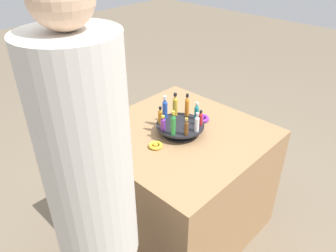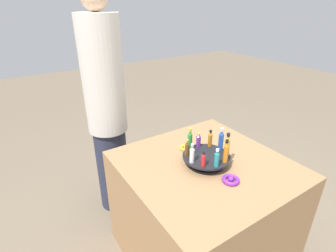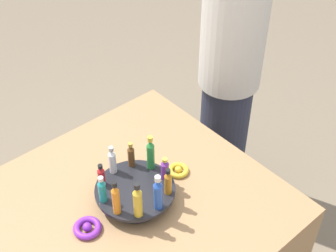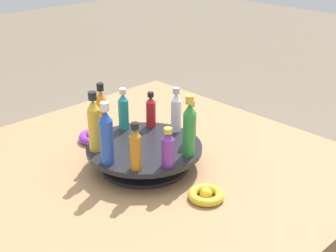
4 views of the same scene
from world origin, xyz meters
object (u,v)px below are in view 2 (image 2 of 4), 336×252
(bottle_blue, at_px, (221,140))
(bottle_brown, at_px, (187,149))
(ribbon_bow_purple, at_px, (231,179))
(bottle_gold, at_px, (227,145))
(bottle_clear, at_px, (192,154))
(bottle_amber, at_px, (210,139))
(bottle_orange, at_px, (226,152))
(display_stand, at_px, (206,159))
(bottle_purple, at_px, (198,140))
(bottle_teal, at_px, (217,158))
(bottle_green, at_px, (190,140))
(ribbon_bow_gold, at_px, (185,148))
(person_figure, at_px, (107,111))
(bottle_red, at_px, (203,160))

(bottle_blue, distance_m, bottle_brown, 0.22)
(bottle_brown, relative_size, ribbon_bow_purple, 1.12)
(bottle_gold, distance_m, bottle_brown, 0.23)
(bottle_clear, relative_size, bottle_amber, 1.06)
(bottle_brown, bearing_deg, bottle_orange, -50.18)
(bottle_amber, bearing_deg, bottle_gold, -86.18)
(display_stand, distance_m, bottle_purple, 0.13)
(bottle_teal, distance_m, bottle_gold, 0.14)
(bottle_orange, xyz_separation_m, bottle_amber, (0.05, 0.18, -0.01))
(bottle_blue, bearing_deg, bottle_green, 147.82)
(bottle_gold, distance_m, bottle_green, 0.22)
(display_stand, height_order, bottle_brown, bottle_brown)
(bottle_orange, bearing_deg, bottle_gold, 39.82)
(bottle_brown, height_order, ribbon_bow_purple, bottle_brown)
(bottle_teal, distance_m, bottle_green, 0.22)
(bottle_gold, height_order, bottle_amber, bottle_gold)
(bottle_amber, xyz_separation_m, bottle_brown, (-0.19, -0.01, -0.00))
(bottle_teal, relative_size, ribbon_bow_gold, 1.38)
(display_stand, bearing_deg, bottle_gold, -32.18)
(bottle_brown, bearing_deg, bottle_purple, 21.82)
(bottle_blue, distance_m, bottle_amber, 0.07)
(bottle_amber, distance_m, bottle_brown, 0.19)
(bottle_amber, relative_size, person_figure, 0.06)
(bottle_purple, height_order, person_figure, person_figure)
(bottle_brown, bearing_deg, bottle_blue, -14.18)
(ribbon_bow_purple, bearing_deg, bottle_gold, 56.37)
(bottle_teal, height_order, person_figure, person_figure)
(bottle_purple, relative_size, ribbon_bow_gold, 1.16)
(bottle_teal, xyz_separation_m, ribbon_bow_purple, (0.03, -0.09, -0.10))
(bottle_orange, relative_size, bottle_green, 0.97)
(bottle_gold, bearing_deg, bottle_amber, 93.82)
(bottle_blue, height_order, bottle_purple, bottle_blue)
(bottle_red, xyz_separation_m, bottle_teal, (0.06, -0.04, 0.01))
(bottle_teal, xyz_separation_m, bottle_brown, (-0.07, 0.18, -0.00))
(person_figure, bearing_deg, bottle_clear, -7.73)
(ribbon_bow_purple, bearing_deg, bottle_red, 126.05)
(bottle_red, bearing_deg, display_stand, 39.82)
(bottle_clear, xyz_separation_m, bottle_brown, (0.02, 0.07, -0.01))
(ribbon_bow_gold, bearing_deg, bottle_gold, -68.80)
(bottle_teal, height_order, ribbon_bow_gold, bottle_teal)
(bottle_amber, relative_size, bottle_green, 0.75)
(bottle_gold, relative_size, person_figure, 0.08)
(bottle_clear, xyz_separation_m, bottle_blue, (0.23, 0.02, 0.01))
(person_figure, bearing_deg, bottle_green, -0.20)
(bottle_green, distance_m, ribbon_bow_purple, 0.34)
(bottle_clear, xyz_separation_m, bottle_red, (0.03, -0.07, -0.01))
(bottle_clear, bearing_deg, bottle_purple, 39.82)
(ribbon_bow_purple, bearing_deg, ribbon_bow_gold, 91.25)
(bottle_red, bearing_deg, bottle_brown, 93.82)
(bottle_clear, height_order, bottle_green, bottle_green)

